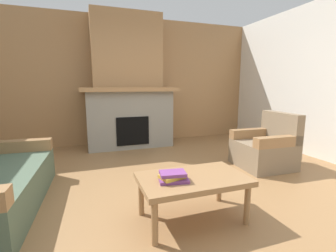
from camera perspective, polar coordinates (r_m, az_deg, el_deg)
ground at (r=2.77m, az=0.96°, el=-17.51°), size 9.00×9.00×0.00m
wall_back_wood_panel at (r=5.37m, az=-10.30°, el=10.50°), size 6.00×0.12×2.70m
fireplace at (r=5.00m, az=-9.55°, el=8.45°), size 1.90×0.82×2.70m
armchair at (r=4.03m, az=22.46°, el=-4.97°), size 0.79×0.79×0.85m
coffee_table at (r=2.28m, az=5.96°, el=-13.29°), size 1.00×0.60×0.43m
book_stack_near_edge at (r=2.13m, az=1.19°, el=-12.13°), size 0.28×0.21×0.09m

